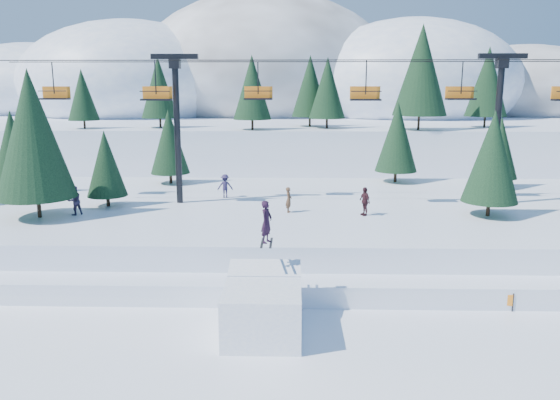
{
  "coord_description": "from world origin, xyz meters",
  "views": [
    {
      "loc": [
        -0.89,
        -19.87,
        10.56
      ],
      "look_at": [
        -1.55,
        6.0,
        5.2
      ],
      "focal_mm": 35.0,
      "sensor_mm": 36.0,
      "label": 1
    }
  ],
  "objects_px": {
    "banner_near": "(482,299)",
    "banner_far": "(459,286)",
    "jump_kicker": "(263,306)",
    "chairlift": "(328,106)"
  },
  "relations": [
    {
      "from": "chairlift",
      "to": "banner_near",
      "type": "bearing_deg",
      "value": -61.97
    },
    {
      "from": "chairlift",
      "to": "banner_far",
      "type": "distance_m",
      "value": 15.53
    },
    {
      "from": "jump_kicker",
      "to": "chairlift",
      "type": "bearing_deg",
      "value": 76.94
    },
    {
      "from": "jump_kicker",
      "to": "banner_far",
      "type": "bearing_deg",
      "value": 24.5
    },
    {
      "from": "banner_near",
      "to": "banner_far",
      "type": "height_order",
      "value": "same"
    },
    {
      "from": "jump_kicker",
      "to": "banner_far",
      "type": "distance_m",
      "value": 10.83
    },
    {
      "from": "banner_near",
      "to": "jump_kicker",
      "type": "bearing_deg",
      "value": -164.65
    },
    {
      "from": "chairlift",
      "to": "banner_far",
      "type": "height_order",
      "value": "chairlift"
    },
    {
      "from": "banner_near",
      "to": "banner_far",
      "type": "bearing_deg",
      "value": 111.42
    },
    {
      "from": "chairlift",
      "to": "banner_near",
      "type": "xyz_separation_m",
      "value": [
        6.83,
        -12.82,
        -8.78
      ]
    }
  ]
}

